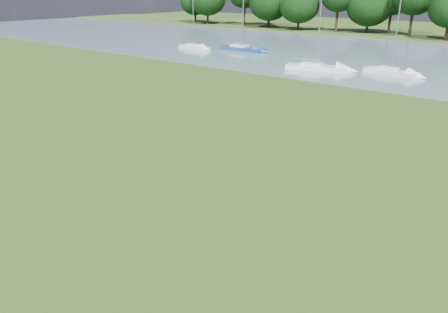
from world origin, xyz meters
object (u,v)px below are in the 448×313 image
Objects in this scene: sailboat_2 at (316,66)px; sailboat_5 at (194,46)px; sailboat_6 at (242,47)px; sailboat_4 at (391,70)px.

sailboat_5 is (-22.33, 4.29, -0.07)m from sailboat_2.
sailboat_2 reaches higher than sailboat_5.
sailboat_5 is at bearing -156.82° from sailboat_6.
sailboat_2 is 7.73m from sailboat_4.
sailboat_2 reaches higher than sailboat_6.
sailboat_4 is 23.24m from sailboat_6.
sailboat_4 is (7.22, 2.76, -0.05)m from sailboat_2.
sailboat_6 is at bearing 30.86° from sailboat_5.
sailboat_5 is 7.34m from sailboat_6.
sailboat_6 reaches higher than sailboat_4.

